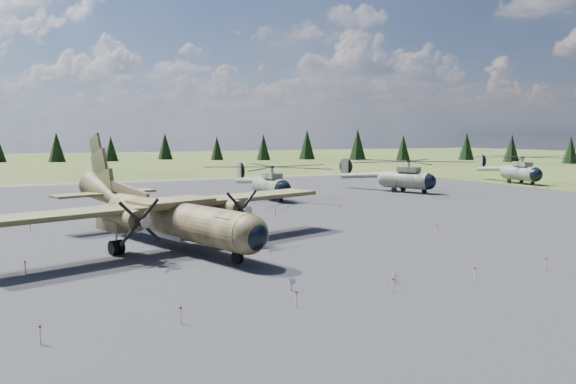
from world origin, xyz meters
name	(u,v)px	position (x,y,z in m)	size (l,w,h in m)	color
ground	(265,251)	(0.00, 0.00, 0.00)	(500.00, 500.00, 0.00)	#57642C
apron	(223,231)	(0.00, 10.00, 0.00)	(120.00, 120.00, 0.04)	slate
transport_plane	(165,212)	(-6.32, 5.35, 2.73)	(28.34, 25.25, 9.50)	#34381E
helicopter_near	(270,176)	(13.63, 30.23, 3.28)	(19.01, 21.88, 4.62)	gray
helicopter_mid	(406,170)	(36.16, 30.57, 3.46)	(25.36, 25.36, 4.88)	gray
helicopter_far	(520,164)	(64.16, 34.22, 3.47)	(21.51, 23.73, 4.90)	gray
info_placard_left	(292,283)	(-2.93, -10.71, 0.47)	(0.48, 0.29, 0.70)	gray
info_placard_right	(396,276)	(3.39, -11.89, 0.46)	(0.47, 0.30, 0.69)	gray
barrier_fence	(260,245)	(-0.46, -0.08, 0.51)	(33.12, 29.62, 0.85)	silver
treeline	(263,188)	(-0.11, 0.07, 4.82)	(334.67, 329.38, 10.98)	black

